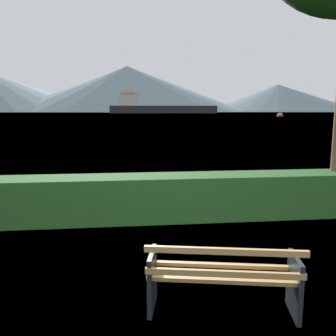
# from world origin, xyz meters

# --- Properties ---
(ground_plane) EXTENTS (1400.00, 1400.00, 0.00)m
(ground_plane) POSITION_xyz_m (0.00, 0.00, 0.00)
(ground_plane) COLOR olive
(water_surface) EXTENTS (620.00, 620.00, 0.00)m
(water_surface) POSITION_xyz_m (0.00, 306.01, 0.00)
(water_surface) COLOR #6B8EA3
(water_surface) RESTS_ON ground_plane
(park_bench) EXTENTS (1.74, 0.88, 0.87)m
(park_bench) POSITION_xyz_m (-0.01, -0.06, 0.42)
(park_bench) COLOR tan
(park_bench) RESTS_ON ground_plane
(hedge_row) EXTENTS (10.15, 0.85, 0.92)m
(hedge_row) POSITION_xyz_m (0.00, 3.49, 0.46)
(hedge_row) COLOR #285B23
(hedge_row) RESTS_ON ground_plane
(cargo_ship_large) EXTENTS (85.63, 15.74, 18.38)m
(cargo_ship_large) POSITION_xyz_m (21.53, 282.15, 5.14)
(cargo_ship_large) COLOR #232328
(cargo_ship_large) RESTS_ON water_surface
(sailboat_mid) EXTENTS (3.65, 5.65, 1.28)m
(sailboat_mid) POSITION_xyz_m (56.45, 124.96, 0.45)
(sailboat_mid) COLOR #B2332D
(sailboat_mid) RESTS_ON water_surface
(distant_hills) EXTENTS (799.43, 391.37, 73.59)m
(distant_hills) POSITION_xyz_m (-69.29, 583.71, 34.20)
(distant_hills) COLOR slate
(distant_hills) RESTS_ON ground_plane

